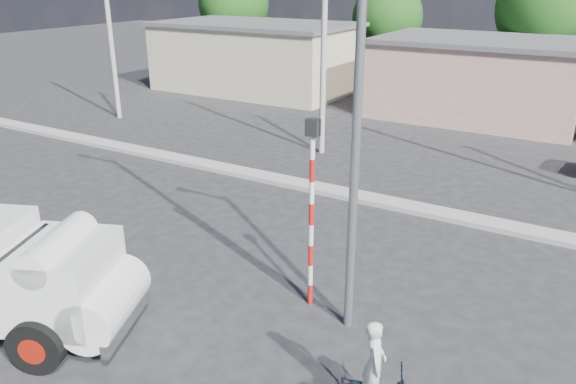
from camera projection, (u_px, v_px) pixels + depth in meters
The scene contains 7 objects.
ground_plane at pixel (161, 295), 13.29m from camera, with size 120.00×120.00×0.00m, color #262628.
median at pixel (319, 188), 19.66m from camera, with size 40.00×0.80×0.16m, color #99968E.
cyclist at pixel (373, 377), 9.42m from camera, with size 0.58×0.38×1.58m, color silver.
traffic_pole at pixel (312, 199), 12.02m from camera, with size 0.28×0.18×4.36m.
streetlight at pixel (350, 97), 10.47m from camera, with size 2.34×0.22×9.00m.
building_row at pixel (462, 74), 29.58m from camera, with size 37.80×7.30×4.44m.
utility_poles at pixel (455, 65), 19.85m from camera, with size 35.40×0.24×8.00m.
Camera 1 is at (8.47, -8.32, 7.13)m, focal length 35.00 mm.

